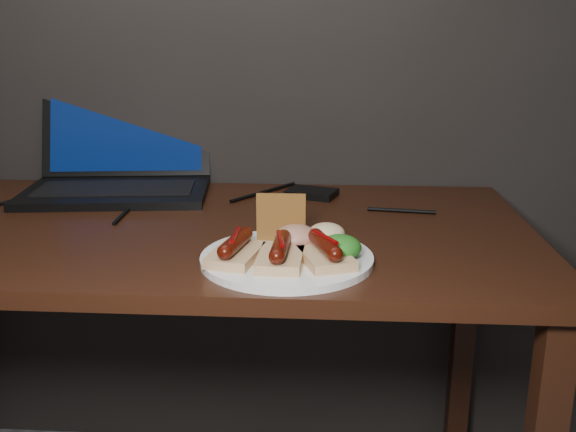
# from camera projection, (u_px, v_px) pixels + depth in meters

# --- Properties ---
(desk) EXTENTS (1.40, 0.70, 0.75)m
(desk) POSITION_uv_depth(u_px,v_px,m) (174.00, 266.00, 1.28)
(desk) COLOR #33190C
(desk) RESTS_ON ground
(laptop) EXTENTS (0.45, 0.39, 0.25)m
(laptop) POSITION_uv_depth(u_px,v_px,m) (120.00, 168.00, 1.51)
(laptop) COLOR black
(laptop) RESTS_ON desk
(hard_drive) EXTENTS (0.13, 0.10, 0.02)m
(hard_drive) POSITION_uv_depth(u_px,v_px,m) (312.00, 193.00, 1.46)
(hard_drive) COLOR black
(hard_drive) RESTS_ON desk
(desk_cables) EXTENTS (0.97, 0.36, 0.01)m
(desk_cables) POSITION_uv_depth(u_px,v_px,m) (188.00, 202.00, 1.40)
(desk_cables) COLOR black
(desk_cables) RESTS_ON desk
(plate) EXTENTS (0.29, 0.29, 0.01)m
(plate) POSITION_uv_depth(u_px,v_px,m) (287.00, 259.00, 1.05)
(plate) COLOR white
(plate) RESTS_ON desk
(bread_sausage_left) EXTENTS (0.09, 0.13, 0.04)m
(bread_sausage_left) POSITION_uv_depth(u_px,v_px,m) (236.00, 249.00, 1.03)
(bread_sausage_left) COLOR #E2B685
(bread_sausage_left) RESTS_ON plate
(bread_sausage_center) EXTENTS (0.07, 0.12, 0.04)m
(bread_sausage_center) POSITION_uv_depth(u_px,v_px,m) (280.00, 253.00, 1.01)
(bread_sausage_center) COLOR #E2B685
(bread_sausage_center) RESTS_ON plate
(bread_sausage_right) EXTENTS (0.10, 0.13, 0.04)m
(bread_sausage_right) POSITION_uv_depth(u_px,v_px,m) (325.00, 251.00, 1.02)
(bread_sausage_right) COLOR #E2B685
(bread_sausage_right) RESTS_ON plate
(crispbread) EXTENTS (0.08, 0.01, 0.08)m
(crispbread) POSITION_uv_depth(u_px,v_px,m) (281.00, 217.00, 1.11)
(crispbread) COLOR #A4672C
(crispbread) RESTS_ON plate
(salad_greens) EXTENTS (0.07, 0.07, 0.04)m
(salad_greens) POSITION_uv_depth(u_px,v_px,m) (340.00, 247.00, 1.03)
(salad_greens) COLOR #115715
(salad_greens) RESTS_ON plate
(salsa_mound) EXTENTS (0.07, 0.07, 0.04)m
(salsa_mound) POSITION_uv_depth(u_px,v_px,m) (296.00, 236.00, 1.08)
(salsa_mound) COLOR maroon
(salsa_mound) RESTS_ON plate
(coleslaw_mound) EXTENTS (0.06, 0.06, 0.04)m
(coleslaw_mound) POSITION_uv_depth(u_px,v_px,m) (327.00, 233.00, 1.10)
(coleslaw_mound) COLOR beige
(coleslaw_mound) RESTS_ON plate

